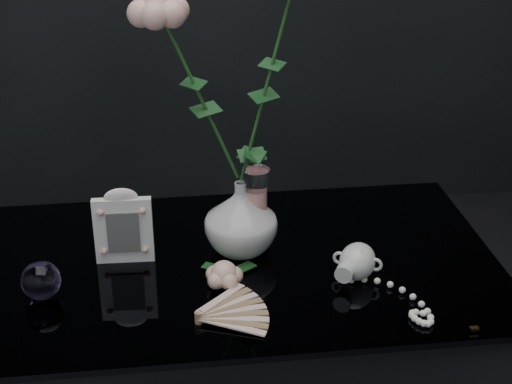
{
  "coord_description": "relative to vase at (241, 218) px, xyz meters",
  "views": [
    {
      "loc": [
        -0.09,
        -1.22,
        1.53
      ],
      "look_at": [
        0.07,
        0.02,
        0.92
      ],
      "focal_mm": 55.0,
      "sensor_mm": 36.0,
      "label": 1
    }
  ],
  "objects": [
    {
      "name": "loose_rose",
      "position": [
        -0.04,
        -0.12,
        -0.05
      ],
      "size": [
        0.12,
        0.16,
        0.05
      ],
      "primitive_type": null,
      "rotation": [
        0.0,
        0.0,
        0.08
      ],
      "color": "#FFBAA4",
      "rests_on": "table"
    },
    {
      "name": "pearl_jar",
      "position": [
        0.2,
        -0.12,
        -0.04
      ],
      "size": [
        0.31,
        0.32,
        0.07
      ],
      "primitive_type": null,
      "rotation": [
        0.0,
        0.0,
        -0.48
      ],
      "color": "silver",
      "rests_on": "table"
    },
    {
      "name": "wine_glass",
      "position": [
        0.03,
        0.0,
        0.01
      ],
      "size": [
        0.07,
        0.07,
        0.17
      ],
      "primitive_type": null,
      "rotation": [
        0.0,
        0.0,
        -0.4
      ],
      "color": "white",
      "rests_on": "table"
    },
    {
      "name": "vase",
      "position": [
        0.0,
        0.0,
        0.0
      ],
      "size": [
        0.19,
        0.19,
        0.15
      ],
      "primitive_type": "imported",
      "rotation": [
        0.0,
        0.0,
        -0.43
      ],
      "color": "silver",
      "rests_on": "table"
    },
    {
      "name": "roses",
      "position": [
        -0.02,
        -0.0,
        0.29
      ],
      "size": [
        0.31,
        0.11,
        0.45
      ],
      "color": "#F6AFA0",
      "rests_on": "vase"
    },
    {
      "name": "paperweight",
      "position": [
        -0.36,
        -0.11,
        -0.04
      ],
      "size": [
        0.09,
        0.09,
        0.07
      ],
      "primitive_type": null,
      "rotation": [
        0.0,
        0.0,
        0.39
      ],
      "color": "#876DB1",
      "rests_on": "table"
    },
    {
      "name": "picture_frame",
      "position": [
        -0.22,
        -0.01,
        0.0
      ],
      "size": [
        0.12,
        0.09,
        0.15
      ],
      "primitive_type": null,
      "rotation": [
        0.0,
        0.0,
        -0.04
      ],
      "color": "white",
      "rests_on": "table"
    },
    {
      "name": "paper_fan",
      "position": [
        -0.1,
        -0.22,
        -0.06
      ],
      "size": [
        0.24,
        0.19,
        0.02
      ],
      "primitive_type": null,
      "rotation": [
        0.0,
        0.0,
        -0.01
      ],
      "color": "beige",
      "rests_on": "table"
    }
  ]
}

